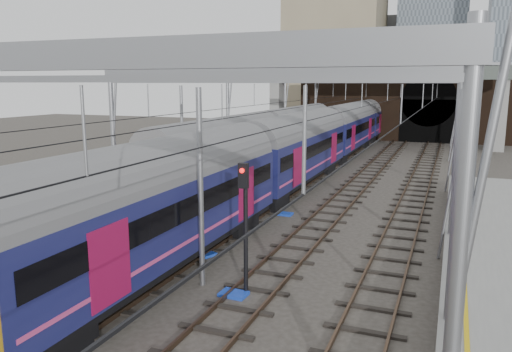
% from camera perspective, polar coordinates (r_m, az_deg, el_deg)
% --- Properties ---
extents(ground, '(160.00, 160.00, 0.00)m').
position_cam_1_polar(ground, '(16.85, -9.39, -14.62)').
color(ground, '#38332D').
rests_on(ground, ground).
extents(platform_left, '(4.32, 55.00, 1.12)m').
position_cam_1_polar(platform_left, '(24.78, -27.04, -6.01)').
color(platform_left, gray).
rests_on(platform_left, ground).
extents(tracks, '(14.40, 80.00, 0.22)m').
position_cam_1_polar(tracks, '(29.97, 5.50, -3.21)').
color(tracks, '#4C3828').
rests_on(tracks, ground).
extents(overhead_line, '(16.80, 80.00, 8.00)m').
position_cam_1_polar(overhead_line, '(35.40, 8.66, 9.53)').
color(overhead_line, gray).
rests_on(overhead_line, ground).
extents(retaining_wall, '(28.00, 2.75, 9.00)m').
position_cam_1_polar(retaining_wall, '(65.32, 15.94, 7.70)').
color(retaining_wall, '#302015').
rests_on(retaining_wall, ground).
extents(overbridge, '(28.00, 3.00, 9.25)m').
position_cam_1_polar(overbridge, '(59.54, 14.12, 10.38)').
color(overbridge, gray).
rests_on(overbridge, ground).
extents(city_skyline, '(37.50, 27.50, 60.00)m').
position_cam_1_polar(city_skyline, '(84.23, 18.70, 16.82)').
color(city_skyline, tan).
rests_on(city_skyline, ground).
extents(train_main, '(3.04, 70.34, 5.16)m').
position_cam_1_polar(train_main, '(43.12, 8.10, 4.47)').
color(train_main, black).
rests_on(train_main, ground).
extents(train_second, '(2.93, 33.84, 4.99)m').
position_cam_1_polar(train_second, '(40.19, 1.07, 4.03)').
color(train_second, black).
rests_on(train_second, ground).
extents(signal_near_centre, '(0.33, 0.46, 4.57)m').
position_cam_1_polar(signal_near_centre, '(16.65, -1.28, -4.13)').
color(signal_near_centre, black).
rests_on(signal_near_centre, ground).
extents(equip_cover_a, '(1.10, 0.96, 0.11)m').
position_cam_1_polar(equip_cover_a, '(21.41, -5.91, -8.79)').
color(equip_cover_a, blue).
rests_on(equip_cover_a, ground).
extents(equip_cover_b, '(0.90, 0.64, 0.11)m').
position_cam_1_polar(equip_cover_b, '(27.55, 3.24, -4.34)').
color(equip_cover_b, blue).
rests_on(equip_cover_b, ground).
extents(equip_cover_c, '(0.96, 0.70, 0.11)m').
position_cam_1_polar(equip_cover_c, '(17.49, -2.57, -13.31)').
color(equip_cover_c, blue).
rests_on(equip_cover_c, ground).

